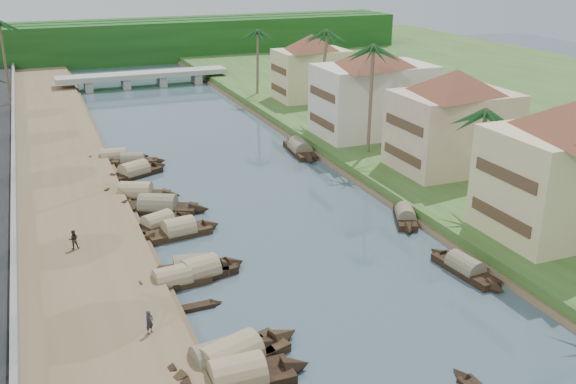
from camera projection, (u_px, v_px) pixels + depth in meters
name	position (u px, v px, depth m)	size (l,w,h in m)	color
ground	(327.00, 275.00, 45.07)	(220.00, 220.00, 0.00)	#3B4E59
left_bank	(67.00, 204.00, 56.70)	(10.00, 180.00, 0.80)	brown
right_bank	(408.00, 157.00, 68.85)	(16.00, 180.00, 1.20)	#2E4E1F
retaining_wall	(14.00, 200.00, 54.90)	(0.40, 180.00, 1.10)	slate
treeline	(118.00, 42.00, 130.47)	(120.00, 14.00, 8.00)	#113B10
bridge	(143.00, 76.00, 106.96)	(28.00, 4.00, 2.40)	gray
building_near	(571.00, 165.00, 47.71)	(14.85, 14.85, 10.20)	#C9B187
building_mid	(453.00, 119.00, 62.04)	(14.11, 14.11, 9.70)	beige
building_far	(374.00, 90.00, 73.76)	(15.59, 15.59, 10.20)	beige
building_distant	(311.00, 66.00, 91.65)	(12.62, 12.62, 9.20)	#C9B187
sampan_1	(237.00, 378.00, 33.49)	(8.44, 2.31, 2.46)	black
sampan_2	(230.00, 360.00, 35.02)	(9.79, 4.80, 2.50)	black
sampan_3	(219.00, 360.00, 35.02)	(8.65, 2.77, 2.28)	black
sampan_4	(173.00, 281.00, 43.38)	(7.26, 2.23, 2.06)	black
sampan_5	(201.00, 272.00, 44.55)	(7.27, 3.17, 2.26)	black
sampan_6	(192.00, 269.00, 44.95)	(7.37, 2.66, 2.17)	black
sampan_7	(158.00, 224.00, 52.49)	(7.06, 4.15, 1.93)	black
sampan_8	(179.00, 231.00, 51.10)	(7.26, 2.59, 2.21)	black
sampan_9	(158.00, 207.00, 55.92)	(9.15, 5.79, 2.34)	black
sampan_10	(136.00, 194.00, 58.86)	(8.47, 5.07, 2.32)	black
sampan_11	(134.00, 173.00, 64.56)	(8.00, 4.98, 2.29)	black
sampan_12	(133.00, 161.00, 68.24)	(7.22, 3.07, 1.76)	black
sampan_13	(114.00, 158.00, 69.08)	(7.89, 2.39, 2.14)	black
sampan_14	(465.00, 268.00, 45.12)	(2.16, 7.77, 1.90)	black
sampan_15	(405.00, 216.00, 53.99)	(4.15, 6.76, 1.88)	black
sampan_16	(300.00, 149.00, 72.14)	(2.60, 9.63, 2.30)	black
canoe_1	(190.00, 309.00, 40.64)	(4.41, 0.81, 0.71)	black
canoe_2	(137.00, 204.00, 57.52)	(6.16, 1.57, 0.89)	black
palm_1	(484.00, 114.00, 51.53)	(3.20, 3.20, 9.56)	brown
palm_2	(373.00, 50.00, 64.81)	(3.20, 3.20, 12.63)	brown
palm_3	(320.00, 34.00, 78.15)	(3.20, 3.20, 12.47)	brown
palm_7	(257.00, 33.00, 93.56)	(3.20, 3.20, 10.74)	brown
tree_6	(410.00, 87.00, 75.82)	(4.24, 4.24, 6.86)	#3F3324
person_near	(149.00, 322.00, 36.55)	(0.52, 0.34, 1.44)	#23242B
person_far	(74.00, 239.00, 46.97)	(0.72, 0.56, 1.48)	#352E25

